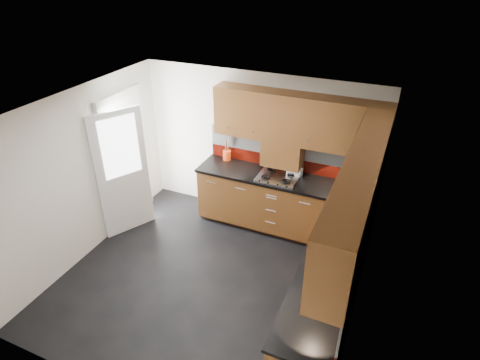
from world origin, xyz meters
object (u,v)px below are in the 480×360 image
at_px(gas_hob, 278,177).
at_px(utensil_pot, 227,154).
at_px(toaster, 295,170).
at_px(food_processor, 352,199).

relative_size(gas_hob, utensil_pot, 1.29).
bearing_deg(toaster, utensil_pot, 177.51).
relative_size(toaster, food_processor, 0.92).
bearing_deg(toaster, food_processor, -31.39).
distance_m(utensil_pot, toaster, 1.16).
bearing_deg(food_processor, toaster, 148.61).
bearing_deg(toaster, gas_hob, -137.07).
height_order(utensil_pot, toaster, utensil_pot).
height_order(gas_hob, toaster, toaster).
bearing_deg(utensil_pot, food_processor, -16.61).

